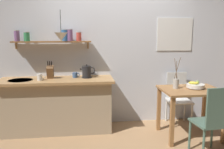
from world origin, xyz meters
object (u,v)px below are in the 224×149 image
at_px(dining_table, 190,98).
at_px(dining_chair_near, 213,119).
at_px(dining_chair_far, 178,96).
at_px(pendant_lamp, 61,37).
at_px(electric_kettle, 87,72).
at_px(coffee_mug_spare, 75,75).
at_px(fruit_bowl, 195,86).
at_px(coffee_mug_by_sink, 40,77).
at_px(knife_block, 50,72).
at_px(twig_vase, 176,83).

height_order(dining_table, dining_chair_near, dining_chair_near).
bearing_deg(dining_chair_far, pendant_lamp, -175.35).
height_order(electric_kettle, coffee_mug_spare, electric_kettle).
distance_m(fruit_bowl, electric_kettle, 1.75).
relative_size(electric_kettle, pendant_lamp, 0.53).
bearing_deg(coffee_mug_spare, coffee_mug_by_sink, -161.29).
distance_m(fruit_bowl, pendant_lamp, 2.23).
height_order(knife_block, coffee_mug_by_sink, knife_block).
relative_size(dining_chair_near, coffee_mug_by_sink, 8.08).
height_order(dining_chair_far, twig_vase, twig_vase).
bearing_deg(dining_chair_near, fruit_bowl, 83.58).
xyz_separation_m(fruit_bowl, twig_vase, (-0.30, 0.04, 0.04)).
distance_m(dining_table, dining_chair_far, 0.60).
bearing_deg(fruit_bowl, dining_table, -157.44).
bearing_deg(dining_table, pendant_lamp, 167.91).
bearing_deg(fruit_bowl, knife_block, 167.47).
xyz_separation_m(fruit_bowl, coffee_mug_spare, (-1.86, 0.52, 0.12)).
bearing_deg(fruit_bowl, dining_chair_far, 94.69).
distance_m(dining_chair_near, pendant_lamp, 2.49).
bearing_deg(coffee_mug_by_sink, dining_table, -9.22).
relative_size(electric_kettle, knife_block, 0.87).
relative_size(dining_chair_far, twig_vase, 1.89).
bearing_deg(coffee_mug_by_sink, electric_kettle, 10.95).
bearing_deg(dining_chair_far, electric_kettle, -177.58).
bearing_deg(coffee_mug_spare, dining_chair_far, 0.87).
bearing_deg(twig_vase, knife_block, 166.67).
height_order(coffee_mug_spare, pendant_lamp, pendant_lamp).
height_order(dining_table, coffee_mug_by_sink, coffee_mug_by_sink).
relative_size(dining_chair_near, pendant_lamp, 2.01).
bearing_deg(pendant_lamp, coffee_mug_spare, 34.56).
height_order(dining_chair_far, knife_block, knife_block).
xyz_separation_m(knife_block, coffee_mug_spare, (0.40, 0.02, -0.07)).
bearing_deg(dining_table, electric_kettle, 161.86).
distance_m(twig_vase, coffee_mug_by_sink, 2.12).
bearing_deg(dining_chair_far, twig_vase, -116.73).
xyz_separation_m(dining_chair_far, knife_block, (-2.22, -0.05, 0.49)).
distance_m(coffee_mug_spare, pendant_lamp, 0.68).
relative_size(dining_table, coffee_mug_spare, 7.45).
bearing_deg(twig_vase, dining_chair_near, -73.15).
xyz_separation_m(electric_kettle, pendant_lamp, (-0.39, -0.10, 0.58)).
xyz_separation_m(dining_chair_near, dining_chair_far, (0.03, 1.25, -0.02)).
height_order(knife_block, pendant_lamp, pendant_lamp).
bearing_deg(dining_chair_far, coffee_mug_spare, -179.13).
distance_m(electric_kettle, pendant_lamp, 0.71).
relative_size(twig_vase, electric_kettle, 1.92).
relative_size(coffee_mug_spare, pendant_lamp, 0.25).
distance_m(dining_chair_far, knife_block, 2.27).
xyz_separation_m(dining_table, coffee_mug_spare, (-1.78, 0.56, 0.30)).
relative_size(dining_chair_far, pendant_lamp, 1.93).
bearing_deg(dining_chair_near, coffee_mug_spare, 145.50).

